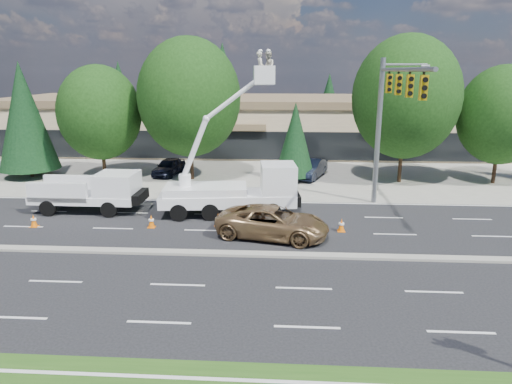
# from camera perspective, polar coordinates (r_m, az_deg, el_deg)

# --- Properties ---
(ground) EXTENTS (140.00, 140.00, 0.00)m
(ground) POSITION_cam_1_polar(r_m,az_deg,el_deg) (21.61, -7.86, -7.66)
(ground) COLOR black
(ground) RESTS_ON ground
(concrete_apron) EXTENTS (140.00, 22.00, 0.01)m
(concrete_apron) POSITION_cam_1_polar(r_m,az_deg,el_deg) (40.60, -2.43, 3.22)
(concrete_apron) COLOR gray
(concrete_apron) RESTS_ON ground
(road_median) EXTENTS (120.00, 0.55, 0.12)m
(road_median) POSITION_cam_1_polar(r_m,az_deg,el_deg) (21.59, -7.87, -7.51)
(road_median) COLOR gray
(road_median) RESTS_ON ground
(strip_mall) EXTENTS (50.40, 15.40, 5.50)m
(strip_mall) POSITION_cam_1_polar(r_m,az_deg,el_deg) (49.98, -1.29, 8.73)
(strip_mall) COLOR tan
(strip_mall) RESTS_ON ground
(tree_front_b) EXTENTS (4.55, 4.55, 8.97)m
(tree_front_b) POSITION_cam_1_polar(r_m,az_deg,el_deg) (40.12, -26.96, 8.43)
(tree_front_b) COLOR #332114
(tree_front_b) RESTS_ON ground
(tree_front_c) EXTENTS (6.30, 6.30, 8.74)m
(tree_front_c) POSITION_cam_1_polar(r_m,az_deg,el_deg) (37.45, -18.96, 9.35)
(tree_front_c) COLOR #332114
(tree_front_c) RESTS_ON ground
(tree_front_d) EXTENTS (7.74, 7.74, 10.74)m
(tree_front_d) POSITION_cam_1_polar(r_m,az_deg,el_deg) (35.32, -8.34, 11.61)
(tree_front_d) COLOR #332114
(tree_front_d) RESTS_ON ground
(tree_front_e) EXTENTS (3.05, 3.05, 6.01)m
(tree_front_e) POSITION_cam_1_polar(r_m,az_deg,el_deg) (34.92, 4.91, 6.61)
(tree_front_e) COLOR #332114
(tree_front_e) RESTS_ON ground
(tree_front_f) EXTENTS (7.83, 7.83, 10.86)m
(tree_front_f) POSITION_cam_1_polar(r_m,az_deg,el_deg) (35.71, 18.22, 11.18)
(tree_front_f) COLOR #332114
(tree_front_f) RESTS_ON ground
(tree_front_g) EXTENTS (6.29, 6.29, 8.72)m
(tree_front_g) POSITION_cam_1_polar(r_m,az_deg,el_deg) (38.15, 28.39, 8.45)
(tree_front_g) COLOR #332114
(tree_front_g) RESTS_ON ground
(tree_back_a) EXTENTS (4.80, 4.80, 9.47)m
(tree_back_a) POSITION_cam_1_polar(r_m,az_deg,el_deg) (65.47, -16.63, 11.57)
(tree_back_a) COLOR #332114
(tree_back_a) RESTS_ON ground
(tree_back_b) EXTENTS (5.98, 5.98, 11.79)m
(tree_back_b) POSITION_cam_1_polar(r_m,az_deg,el_deg) (62.10, -4.15, 13.14)
(tree_back_b) COLOR #332114
(tree_back_b) RESTS_ON ground
(tree_back_c) EXTENTS (4.02, 4.02, 7.92)m
(tree_back_c) POSITION_cam_1_polar(r_m,az_deg,el_deg) (61.95, 9.08, 11.07)
(tree_back_c) COLOR #332114
(tree_back_c) RESTS_ON ground
(tree_back_d) EXTENTS (4.98, 4.98, 9.81)m
(tree_back_d) POSITION_cam_1_polar(r_m,az_deg,el_deg) (64.15, 20.06, 11.41)
(tree_back_d) COLOR #332114
(tree_back_d) RESTS_ON ground
(signal_mast) EXTENTS (2.76, 10.16, 9.00)m
(signal_mast) POSITION_cam_1_polar(r_m,az_deg,el_deg) (27.32, 16.19, 9.76)
(signal_mast) COLOR gray
(signal_mast) RESTS_ON ground
(utility_pickup) EXTENTS (6.29, 2.55, 2.40)m
(utility_pickup) POSITION_cam_1_polar(r_m,az_deg,el_deg) (29.05, -19.63, -0.42)
(utility_pickup) COLOR white
(utility_pickup) RESTS_ON ground
(bucket_truck) EXTENTS (8.10, 3.25, 9.37)m
(bucket_truck) POSITION_cam_1_polar(r_m,az_deg,el_deg) (26.58, -2.02, 1.30)
(bucket_truck) COLOR white
(bucket_truck) RESTS_ON ground
(traffic_cone_a) EXTENTS (0.40, 0.40, 0.70)m
(traffic_cone_a) POSITION_cam_1_polar(r_m,az_deg,el_deg) (27.66, -26.04, -3.25)
(traffic_cone_a) COLOR orange
(traffic_cone_a) RESTS_ON ground
(traffic_cone_b) EXTENTS (0.40, 0.40, 0.70)m
(traffic_cone_b) POSITION_cam_1_polar(r_m,az_deg,el_deg) (25.40, -12.95, -3.60)
(traffic_cone_b) COLOR orange
(traffic_cone_b) RESTS_ON ground
(traffic_cone_c) EXTENTS (0.40, 0.40, 0.70)m
(traffic_cone_c) POSITION_cam_1_polar(r_m,az_deg,el_deg) (25.13, -4.75, -3.46)
(traffic_cone_c) COLOR orange
(traffic_cone_c) RESTS_ON ground
(traffic_cone_d) EXTENTS (0.40, 0.40, 0.70)m
(traffic_cone_d) POSITION_cam_1_polar(r_m,az_deg,el_deg) (24.58, 10.63, -4.10)
(traffic_cone_d) COLOR orange
(traffic_cone_d) RESTS_ON ground
(minivan) EXTENTS (6.13, 3.83, 1.58)m
(minivan) POSITION_cam_1_polar(r_m,az_deg,el_deg) (23.25, 2.11, -3.79)
(minivan) COLOR olive
(minivan) RESTS_ON ground
(parked_car_west) EXTENTS (2.30, 4.26, 1.38)m
(parked_car_west) POSITION_cam_1_polar(r_m,az_deg,el_deg) (37.79, -10.83, 3.14)
(parked_car_west) COLOR black
(parked_car_west) RESTS_ON ground
(parked_car_east) EXTENTS (3.07, 4.86, 1.51)m
(parked_car_east) POSITION_cam_1_polar(r_m,az_deg,el_deg) (36.39, 6.83, 2.96)
(parked_car_east) COLOR black
(parked_car_east) RESTS_ON ground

